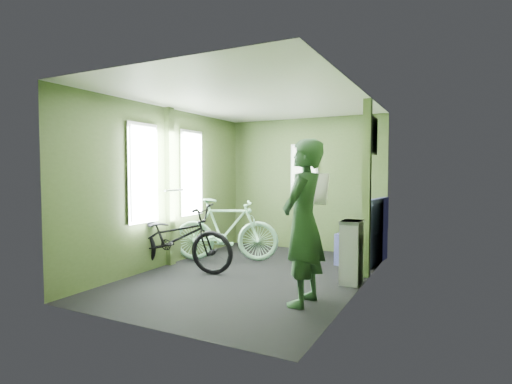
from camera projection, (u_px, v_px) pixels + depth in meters
room at (251, 167)px, 5.26m from camera, size 4.00×4.02×2.31m
bicycle_black at (174, 271)px, 5.49m from camera, size 1.83×0.94×0.96m
bicycle_mint at (226, 261)px, 6.11m from camera, size 1.69×1.12×1.00m
passenger at (303, 222)px, 4.09m from camera, size 0.43×0.68×1.71m
waste_box at (352, 252)px, 4.87m from camera, size 0.23×0.32×0.78m
bench_seat at (364, 243)px, 6.04m from camera, size 0.62×0.98×0.97m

